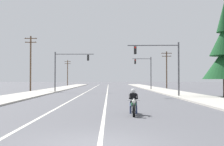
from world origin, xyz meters
TOP-DOWN VIEW (x-y plane):
  - ground_plane at (0.00, 0.00)m, footprint 400.00×400.00m
  - lane_stripe_center at (0.14, 45.00)m, footprint 0.16×100.00m
  - lane_stripe_left at (-3.17, 45.00)m, footprint 0.16×100.00m
  - sidewalk_kerb_right at (9.70, 40.00)m, footprint 4.40×110.00m
  - sidewalk_kerb_left at (-9.70, 40.00)m, footprint 4.40×110.00m
  - motorcycle_with_rider at (1.78, 7.13)m, footprint 0.70×2.19m
  - traffic_signal_near_right at (6.60, 22.77)m, footprint 5.87×0.42m
  - traffic_signal_near_left at (-6.09, 33.83)m, footprint 6.05×0.37m
  - traffic_signal_mid_right at (7.33, 43.15)m, footprint 3.61×0.43m
  - utility_pole_left_near at (-12.86, 38.15)m, footprint 2.09×0.26m
  - utility_pole_right_far at (12.94, 51.11)m, footprint 2.29×0.26m
  - utility_pole_left_far at (-12.70, 78.22)m, footprint 1.94×0.26m

SIDE VIEW (x-z plane):
  - ground_plane at x=0.00m, z-range 0.00..0.00m
  - lane_stripe_center at x=0.14m, z-range 0.00..0.01m
  - lane_stripe_left at x=-3.17m, z-range 0.00..0.01m
  - sidewalk_kerb_right at x=9.70m, z-range 0.00..0.14m
  - sidewalk_kerb_left at x=-9.70m, z-range 0.00..0.14m
  - motorcycle_with_rider at x=1.78m, z-range -0.14..1.32m
  - traffic_signal_mid_right at x=7.33m, z-range 0.92..7.12m
  - traffic_signal_near_right at x=6.60m, z-range 1.06..7.26m
  - traffic_signal_near_left at x=-6.09m, z-range 1.07..7.27m
  - utility_pole_left_far at x=-12.70m, z-range 0.32..8.32m
  - utility_pole_right_far at x=12.94m, z-range 0.36..8.42m
  - utility_pole_left_near at x=-12.86m, z-range 0.35..9.66m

